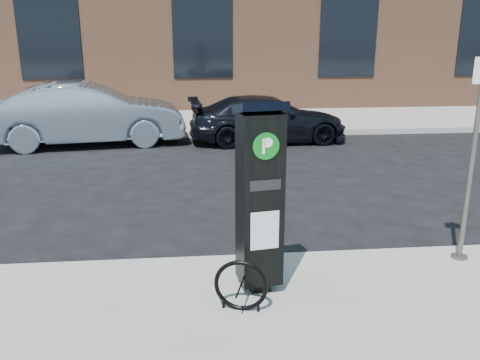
{
  "coord_description": "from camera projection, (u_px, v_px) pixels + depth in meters",
  "views": [
    {
      "loc": [
        -0.44,
        -5.72,
        2.84
      ],
      "look_at": [
        0.16,
        0.5,
        0.99
      ],
      "focal_mm": 38.0,
      "sensor_mm": 36.0,
      "label": 1
    }
  ],
  "objects": [
    {
      "name": "ground",
      "position": [
        231.0,
        268.0,
        6.31
      ],
      "size": [
        120.0,
        120.0,
        0.0
      ],
      "primitive_type": "plane",
      "color": "black",
      "rests_on": "ground"
    },
    {
      "name": "sidewalk_far",
      "position": [
        203.0,
        104.0,
        19.65
      ],
      "size": [
        60.0,
        12.0,
        0.15
      ],
      "primitive_type": "cube",
      "color": "gray",
      "rests_on": "ground"
    },
    {
      "name": "curb_near",
      "position": [
        232.0,
        263.0,
        6.27
      ],
      "size": [
        60.0,
        0.12,
        0.16
      ],
      "primitive_type": "cube",
      "color": "#9E9B93",
      "rests_on": "ground"
    },
    {
      "name": "curb_far",
      "position": [
        208.0,
        135.0,
        13.94
      ],
      "size": [
        60.0,
        0.12,
        0.16
      ],
      "primitive_type": "cube",
      "color": "#9E9B93",
      "rests_on": "ground"
    },
    {
      "name": "parking_kiosk",
      "position": [
        260.0,
        197.0,
        5.21
      ],
      "size": [
        0.53,
        0.48,
        2.04
      ],
      "rotation": [
        0.0,
        0.0,
        0.16
      ],
      "color": "black",
      "rests_on": "sidewalk_near"
    },
    {
      "name": "sign_pole",
      "position": [
        472.0,
        162.0,
        5.89
      ],
      "size": [
        0.21,
        0.2,
        2.45
      ],
      "rotation": [
        0.0,
        0.0,
        -0.36
      ],
      "color": "#615B55",
      "rests_on": "sidewalk_near"
    },
    {
      "name": "bike_rack",
      "position": [
        241.0,
        286.0,
        5.01
      ],
      "size": [
        0.53,
        0.2,
        0.54
      ],
      "rotation": [
        0.0,
        0.0,
        -0.29
      ],
      "color": "black",
      "rests_on": "sidewalk_near"
    },
    {
      "name": "car_silver",
      "position": [
        88.0,
        114.0,
        12.86
      ],
      "size": [
        4.96,
        2.29,
        1.57
      ],
      "primitive_type": "imported",
      "rotation": [
        0.0,
        0.0,
        1.7
      ],
      "color": "#8799AC",
      "rests_on": "ground"
    },
    {
      "name": "car_dark",
      "position": [
        268.0,
        119.0,
        13.28
      ],
      "size": [
        4.2,
        1.92,
        1.19
      ],
      "primitive_type": "imported",
      "rotation": [
        0.0,
        0.0,
        1.63
      ],
      "color": "black",
      "rests_on": "ground"
    }
  ]
}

